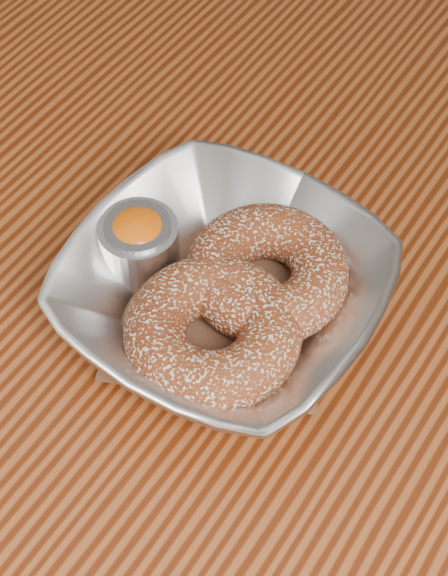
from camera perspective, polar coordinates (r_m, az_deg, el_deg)
The scene contains 6 objects.
table at distance 0.71m, azimuth -1.99°, elevation -4.33°, with size 1.20×0.80×0.75m.
serving_bowl at distance 0.59m, azimuth 0.00°, elevation -0.24°, with size 0.21×0.21×0.05m, color silver.
parchment at distance 0.61m, azimuth 0.00°, elevation -1.15°, with size 0.14×0.14×0.00m, color brown.
donut_back at distance 0.60m, azimuth 2.79°, elevation 1.02°, with size 0.11×0.11×0.04m, color maroon.
donut_front at distance 0.57m, azimuth -0.74°, elevation -2.87°, with size 0.12×0.12×0.04m, color maroon.
ramekin at distance 0.61m, azimuth -5.49°, elevation 2.94°, with size 0.06×0.06×0.05m.
Camera 1 is at (0.23, -0.29, 1.26)m, focal length 55.00 mm.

